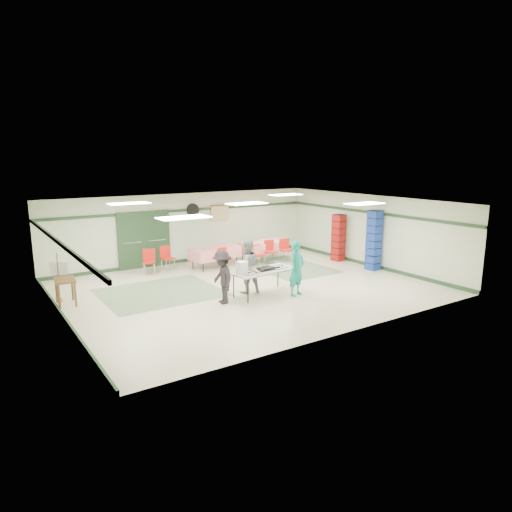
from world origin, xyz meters
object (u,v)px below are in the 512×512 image
volunteer_grey (247,266)px  chair_loose_b (149,259)px  crate_stack_blue_b (373,253)px  chair_b (258,253)px  chair_d (224,257)px  printer_table (65,283)px  broom (58,276)px  crate_stack_red (338,238)px  dining_table_b (215,252)px  office_printer (59,267)px  chair_a (270,249)px  chair_c (285,247)px  volunteer_dark (222,277)px  crate_stack_blue_a (374,240)px  serving_table (264,271)px  volunteer_teal (297,268)px  dining_table_a (263,246)px  chair_loose_a (166,256)px

volunteer_grey → chair_loose_b: size_ratio=1.82×
volunteer_grey → crate_stack_blue_b: size_ratio=1.34×
chair_b → chair_d: (-1.50, 0.00, 0.02)m
printer_table → broom: broom is taller
crate_stack_red → dining_table_b: bearing=160.2°
printer_table → office_printer: (-0.00, 0.71, 0.31)m
chair_a → chair_c: 0.75m
dining_table_b → broom: bearing=-177.9°
volunteer_dark → crate_stack_blue_a: bearing=100.7°
serving_table → volunteer_teal: size_ratio=1.29×
chair_a → crate_stack_blue_b: 3.89m
dining_table_b → chair_loose_b: (-2.47, 0.28, -0.01)m
crate_stack_red → broom: (-10.38, 0.50, -0.20)m
dining_table_a → crate_stack_red: (2.47, -1.68, 0.36)m
serving_table → chair_b: bearing=52.3°
chair_a → chair_d: (-2.07, -0.01, -0.05)m
volunteer_dark → printer_table: size_ratio=1.77×
crate_stack_red → crate_stack_blue_b: size_ratio=1.50×
volunteer_dark → chair_b: (3.44, 3.38, -0.28)m
crate_stack_red → printer_table: crate_stack_red is taller
crate_stack_blue_a → crate_stack_red: 1.86m
chair_c → crate_stack_red: bearing=-16.6°
volunteer_teal → crate_stack_blue_b: bearing=-5.1°
crate_stack_blue_a → crate_stack_red: bearing=90.0°
serving_table → crate_stack_red: crate_stack_red is taller
dining_table_b → chair_b: size_ratio=2.57×
printer_table → broom: (-0.08, 0.46, 0.10)m
volunteer_teal → volunteer_dark: volunteer_teal is taller
broom → volunteer_dark: bearing=-45.8°
crate_stack_blue_b → broom: broom is taller
chair_d → chair_loose_a: chair_loose_a is taller
serving_table → volunteer_teal: volunteer_teal is taller
volunteer_dark → dining_table_a: volunteer_dark is taller
chair_loose_a → crate_stack_blue_a: 7.58m
volunteer_grey → volunteer_dark: bearing=29.8°
crate_stack_red → serving_table: bearing=-156.4°
volunteer_teal → office_printer: size_ratio=3.45×
chair_a → office_printer: (-7.75, -0.38, 0.38)m
chair_loose_b → crate_stack_blue_a: size_ratio=0.42×
chair_loose_b → printer_table: 3.70m
dining_table_a → volunteer_grey: bearing=-137.2°
crate_stack_blue_a → chair_d: bearing=147.3°
dining_table_a → dining_table_b: bearing=173.4°
chair_loose_a → chair_a: bearing=-22.2°
dining_table_b → printer_table: bearing=-173.3°
crate_stack_blue_b → broom: bearing=167.4°
dining_table_b → chair_d: bearing=-94.1°
chair_d → dining_table_a: bearing=7.3°
office_printer → printer_table: bearing=-79.7°
chair_a → volunteer_dark: bearing=-131.0°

